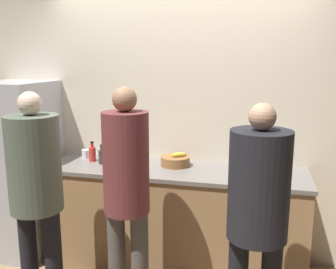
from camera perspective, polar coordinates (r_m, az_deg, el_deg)
name	(u,v)px	position (r m, az deg, el deg)	size (l,w,h in m)	color
wall_back	(182,122)	(3.58, 2.11, 1.91)	(5.20, 0.06, 2.60)	beige
counter	(174,217)	(3.51, 0.90, -12.46)	(2.33, 0.69, 0.94)	#9E754C
refrigerator	(20,168)	(3.96, -21.65, -4.77)	(0.62, 0.74, 1.68)	#B7B7BC
person_left	(36,182)	(2.90, -19.53, -6.80)	(0.38, 0.38, 1.67)	black
person_center	(127,186)	(2.69, -6.34, -7.87)	(0.33, 0.33, 1.71)	#4C4742
person_right	(258,206)	(2.43, 13.53, -10.58)	(0.38, 0.38, 1.64)	black
fruit_bowl	(175,161)	(3.41, 1.13, -4.04)	(0.27, 0.27, 0.13)	brown
utensil_crock	(114,151)	(3.65, -8.26, -2.53)	(0.12, 0.12, 0.29)	#3D424C
bottle_dark	(102,156)	(3.52, -10.01, -3.28)	(0.07, 0.07, 0.18)	#333338
bottle_red	(92,153)	(3.62, -11.45, -2.86)	(0.06, 0.06, 0.19)	red
cup_blue	(279,163)	(3.50, 16.60, -4.18)	(0.09, 0.09, 0.08)	#335184
cup_white	(86,154)	(3.76, -12.45, -2.89)	(0.07, 0.07, 0.08)	white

